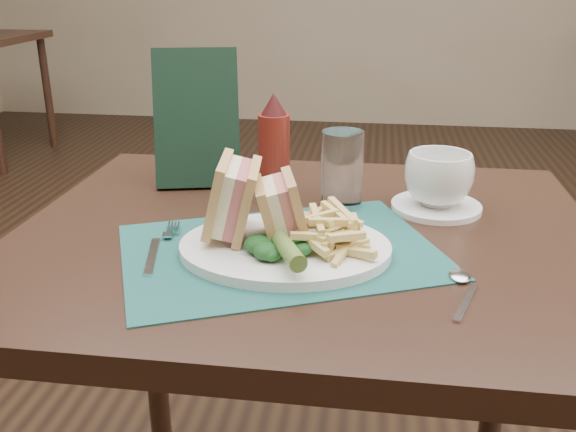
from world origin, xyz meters
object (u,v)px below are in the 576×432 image
object	(u,v)px
saucer	(436,207)
drinking_glass	(342,169)
ketchup_bottle	(274,147)
sandwich_half_b	(266,209)
placemat	(280,251)
coffee_cup	(439,179)
check_presenter	(197,118)
plate	(285,248)
table_main	(304,425)
sandwich_half_a	(218,197)

from	to	relation	value
saucer	drinking_glass	size ratio (longest dim) A/B	1.15
ketchup_bottle	sandwich_half_b	bearing A→B (deg)	-83.65
placemat	coffee_cup	size ratio (longest dim) A/B	3.92
ketchup_bottle	check_presenter	bearing A→B (deg)	155.71
plate	check_presenter	distance (m)	0.38
saucer	coffee_cup	distance (m)	0.05
ketchup_bottle	check_presenter	xyz separation A→B (m)	(-0.15, 0.07, 0.03)
plate	saucer	size ratio (longest dim) A/B	2.00
table_main	sandwich_half_a	xyz separation A→B (m)	(-0.12, -0.08, 0.45)
sandwich_half_b	check_presenter	size ratio (longest dim) A/B	0.37
table_main	plate	distance (m)	0.40
saucer	check_presenter	size ratio (longest dim) A/B	0.59
placemat	plate	world-z (taller)	plate
coffee_cup	sandwich_half_b	bearing A→B (deg)	-140.81
table_main	check_presenter	bearing A→B (deg)	137.90
sandwich_half_b	coffee_cup	xyz separation A→B (m)	(0.25, 0.21, -0.01)
sandwich_half_a	ketchup_bottle	world-z (taller)	ketchup_bottle
table_main	coffee_cup	world-z (taller)	coffee_cup
table_main	drinking_glass	world-z (taller)	drinking_glass
table_main	ketchup_bottle	size ratio (longest dim) A/B	4.84
sandwich_half_b	check_presenter	xyz separation A→B (m)	(-0.18, 0.29, 0.06)
table_main	check_presenter	xyz separation A→B (m)	(-0.23, 0.20, 0.50)
placemat	drinking_glass	size ratio (longest dim) A/B	3.40
check_presenter	ketchup_bottle	bearing A→B (deg)	-37.59
table_main	check_presenter	distance (m)	0.58
coffee_cup	check_presenter	xyz separation A→B (m)	(-0.43, 0.09, 0.07)
placemat	check_presenter	size ratio (longest dim) A/B	1.75
table_main	ketchup_bottle	world-z (taller)	ketchup_bottle
drinking_glass	sandwich_half_b	bearing A→B (deg)	-114.82
sandwich_half_a	sandwich_half_b	bearing A→B (deg)	-16.12
placemat	sandwich_half_a	distance (m)	0.12
sandwich_half_b	ketchup_bottle	xyz separation A→B (m)	(-0.02, 0.22, 0.03)
check_presenter	sandwich_half_b	bearing A→B (deg)	-71.74
plate	sandwich_half_a	bearing A→B (deg)	165.71
plate	sandwich_half_b	xyz separation A→B (m)	(-0.03, 0.01, 0.06)
sandwich_half_b	coffee_cup	bearing A→B (deg)	25.02
saucer	ketchup_bottle	bearing A→B (deg)	176.78
sandwich_half_b	drinking_glass	size ratio (longest dim) A/B	0.73
placemat	coffee_cup	bearing A→B (deg)	41.49
sandwich_half_a	saucer	bearing A→B (deg)	24.11
drinking_glass	ketchup_bottle	size ratio (longest dim) A/B	0.70
plate	drinking_glass	world-z (taller)	drinking_glass
sandwich_half_a	placemat	bearing A→B (deg)	-14.05
sandwich_half_a	sandwich_half_b	xyz separation A→B (m)	(0.07, -0.01, -0.01)
coffee_cup	table_main	bearing A→B (deg)	-150.21
saucer	plate	bearing A→B (deg)	-136.51
coffee_cup	ketchup_bottle	size ratio (longest dim) A/B	0.61
plate	sandwich_half_b	distance (m)	0.06
placemat	drinking_glass	xyz separation A→B (m)	(0.07, 0.20, 0.06)
placemat	plate	size ratio (longest dim) A/B	1.47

